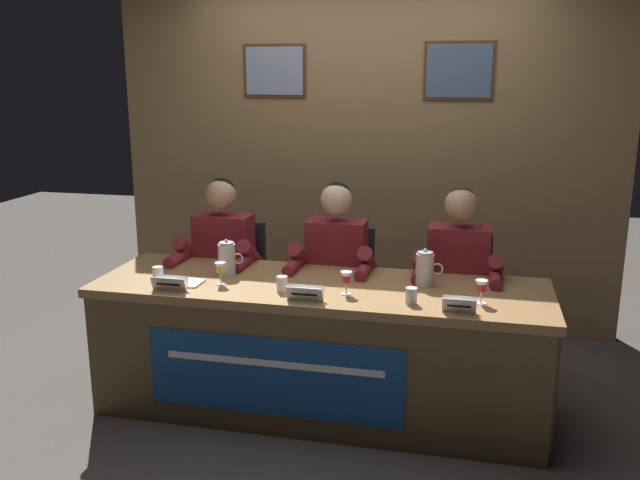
{
  "coord_description": "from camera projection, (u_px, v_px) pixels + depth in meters",
  "views": [
    {
      "loc": [
        0.8,
        -3.49,
        1.89
      ],
      "look_at": [
        0.0,
        0.0,
        0.99
      ],
      "focal_mm": 38.04,
      "sensor_mm": 36.0,
      "label": 1
    }
  ],
  "objects": [
    {
      "name": "ground_plane",
      "position": [
        320.0,
        406.0,
        3.93
      ],
      "size": [
        12.0,
        12.0,
        0.0
      ],
      "primitive_type": "plane",
      "color": "#4C4742"
    },
    {
      "name": "wall_back_panelled",
      "position": [
        364.0,
        153.0,
        5.0
      ],
      "size": [
        3.71,
        0.14,
        2.6
      ],
      "color": "#937047",
      "rests_on": "ground_plane"
    },
    {
      "name": "conference_table",
      "position": [
        315.0,
        332.0,
        3.72
      ],
      "size": [
        2.51,
        0.79,
        0.74
      ],
      "color": "olive",
      "rests_on": "ground_plane"
    },
    {
      "name": "chair_left",
      "position": [
        232.0,
        293.0,
        4.53
      ],
      "size": [
        0.44,
        0.44,
        0.91
      ],
      "color": "black",
      "rests_on": "ground_plane"
    },
    {
      "name": "panelist_left",
      "position": [
        220.0,
        261.0,
        4.27
      ],
      "size": [
        0.51,
        0.48,
        1.24
      ],
      "color": "black",
      "rests_on": "ground_plane"
    },
    {
      "name": "nameplate_left",
      "position": [
        170.0,
        283.0,
        3.63
      ],
      "size": [
        0.19,
        0.06,
        0.08
      ],
      "color": "white",
      "rests_on": "conference_table"
    },
    {
      "name": "juice_glass_left",
      "position": [
        220.0,
        269.0,
        3.72
      ],
      "size": [
        0.06,
        0.06,
        0.12
      ],
      "color": "white",
      "rests_on": "conference_table"
    },
    {
      "name": "water_cup_left",
      "position": [
        158.0,
        275.0,
        3.79
      ],
      "size": [
        0.06,
        0.06,
        0.08
      ],
      "color": "silver",
      "rests_on": "conference_table"
    },
    {
      "name": "chair_center",
      "position": [
        340.0,
        301.0,
        4.37
      ],
      "size": [
        0.44,
        0.44,
        0.91
      ],
      "color": "black",
      "rests_on": "ground_plane"
    },
    {
      "name": "panelist_center",
      "position": [
        334.0,
        268.0,
        4.11
      ],
      "size": [
        0.51,
        0.48,
        1.24
      ],
      "color": "black",
      "rests_on": "ground_plane"
    },
    {
      "name": "nameplate_center",
      "position": [
        305.0,
        293.0,
        3.46
      ],
      "size": [
        0.19,
        0.06,
        0.08
      ],
      "color": "white",
      "rests_on": "conference_table"
    },
    {
      "name": "juice_glass_center",
      "position": [
        346.0,
        279.0,
        3.56
      ],
      "size": [
        0.06,
        0.06,
        0.12
      ],
      "color": "white",
      "rests_on": "conference_table"
    },
    {
      "name": "water_cup_center",
      "position": [
        282.0,
        285.0,
        3.61
      ],
      "size": [
        0.06,
        0.06,
        0.08
      ],
      "color": "silver",
      "rests_on": "conference_table"
    },
    {
      "name": "chair_right",
      "position": [
        456.0,
        310.0,
        4.21
      ],
      "size": [
        0.44,
        0.44,
        0.91
      ],
      "color": "black",
      "rests_on": "ground_plane"
    },
    {
      "name": "panelist_right",
      "position": [
        457.0,
        276.0,
        3.95
      ],
      "size": [
        0.51,
        0.48,
        1.24
      ],
      "color": "black",
      "rests_on": "ground_plane"
    },
    {
      "name": "nameplate_right",
      "position": [
        459.0,
        305.0,
        3.29
      ],
      "size": [
        0.16,
        0.06,
        0.08
      ],
      "color": "white",
      "rests_on": "conference_table"
    },
    {
      "name": "juice_glass_right",
      "position": [
        481.0,
        287.0,
        3.41
      ],
      "size": [
        0.06,
        0.06,
        0.12
      ],
      "color": "white",
      "rests_on": "conference_table"
    },
    {
      "name": "water_cup_right",
      "position": [
        411.0,
        297.0,
        3.42
      ],
      "size": [
        0.06,
        0.06,
        0.08
      ],
      "color": "silver",
      "rests_on": "conference_table"
    },
    {
      "name": "water_pitcher_left_side",
      "position": [
        227.0,
        258.0,
        3.9
      ],
      "size": [
        0.15,
        0.1,
        0.21
      ],
      "color": "silver",
      "rests_on": "conference_table"
    },
    {
      "name": "water_pitcher_right_side",
      "position": [
        425.0,
        269.0,
        3.7
      ],
      "size": [
        0.15,
        0.1,
        0.21
      ],
      "color": "silver",
      "rests_on": "conference_table"
    },
    {
      "name": "document_stack_left",
      "position": [
        183.0,
        282.0,
        3.76
      ],
      "size": [
        0.21,
        0.16,
        0.01
      ],
      "color": "white",
      "rests_on": "conference_table"
    }
  ]
}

